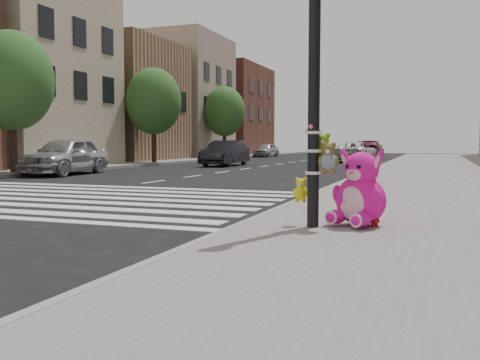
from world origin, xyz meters
The scene contains 20 objects.
ground centered at (0.00, 0.00, 0.00)m, with size 120.00×120.00×0.00m, color black.
sidewalk_near centered at (5.00, 10.00, 0.07)m, with size 7.00×80.00×0.14m, color slate.
sidewalk_far centered at (-13.50, 20.00, 0.07)m, with size 6.00×80.00×0.14m, color slate.
curb_edge centered at (1.55, 10.00, 0.07)m, with size 0.12×80.00×0.15m, color gray.
crosswalk centered at (-4.50, 5.20, 0.01)m, with size 11.00×6.00×0.01m, color silver, non-canonical shape.
bld_far_b centered at (-15.50, 17.00, 5.50)m, with size 6.00×8.00×11.00m, color beige.
bld_far_c centered at (-15.50, 26.00, 4.00)m, with size 6.00×8.00×8.00m, color #9E7854.
bld_far_d centered at (-15.50, 35.00, 5.00)m, with size 6.00×8.00×10.00m, color tan.
bld_far_e centered at (-15.50, 46.00, 4.50)m, with size 6.00×10.00×9.00m, color brown.
signal_pole centered at (2.63, 1.82, 1.78)m, with size 0.69×0.50×4.00m.
tree_far_a centered at (-11.20, 11.00, 3.65)m, with size 3.20×3.20×5.44m.
tree_far_b centered at (-11.20, 22.00, 3.65)m, with size 3.20×3.20×5.44m.
tree_far_c centered at (-11.20, 33.00, 3.65)m, with size 3.20×3.20×5.44m.
pink_bunny centered at (3.19, 2.16, 0.59)m, with size 0.93×1.00×1.10m.
red_teddy centered at (3.40, 2.10, 0.25)m, with size 0.15×0.10×0.21m, color #B21211, non-canonical shape.
car_silver_far centered at (-9.78, 12.28, 0.76)m, with size 1.80×4.47×1.52m, color #BABBC0.
car_dark_far centered at (-6.66, 21.77, 0.70)m, with size 1.48×4.24×1.40m, color black.
car_white_near centered at (-0.81, 29.98, 0.67)m, with size 2.22×4.82×1.34m, color silver.
car_maroon_near centered at (-1.13, 41.59, 0.72)m, with size 2.01×4.93×1.43m, color maroon.
car_silver_deep centered at (-9.80, 39.31, 0.62)m, with size 1.46×3.62×1.23m, color #B3B4B8.
Camera 1 is at (4.18, -5.42, 1.31)m, focal length 40.00 mm.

